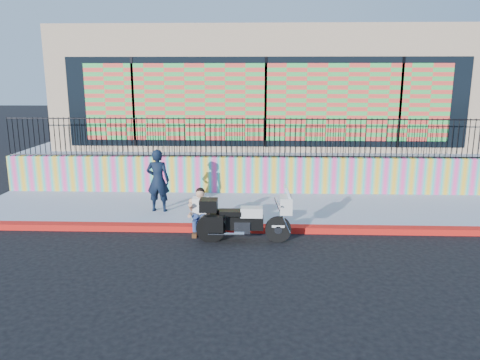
{
  "coord_description": "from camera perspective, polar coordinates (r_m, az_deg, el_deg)",
  "views": [
    {
      "loc": [
        -0.25,
        -10.77,
        3.74
      ],
      "look_at": [
        -0.7,
        1.2,
        1.0
      ],
      "focal_mm": 35.0,
      "sensor_mm": 36.0,
      "label": 1
    }
  ],
  "objects": [
    {
      "name": "seated_man",
      "position": [
        11.2,
        -4.9,
        -4.28
      ],
      "size": [
        0.54,
        0.71,
        1.06
      ],
      "color": "navy",
      "rests_on": "ground"
    },
    {
      "name": "storefront_building",
      "position": [
        18.91,
        2.95,
        11.35
      ],
      "size": [
        14.0,
        8.06,
        4.0
      ],
      "color": "tan",
      "rests_on": "elevated_platform"
    },
    {
      "name": "elevated_platform",
      "position": [
        19.38,
        2.85,
        3.59
      ],
      "size": [
        16.0,
        10.0,
        1.25
      ],
      "primitive_type": "cube",
      "color": "#9199AE",
      "rests_on": "ground"
    },
    {
      "name": "police_motorcycle",
      "position": [
        10.58,
        0.32,
        -4.67
      ],
      "size": [
        2.12,
        0.7,
        1.32
      ],
      "color": "black",
      "rests_on": "ground"
    },
    {
      "name": "police_officer",
      "position": [
        12.52,
        -9.97,
        -0.05
      ],
      "size": [
        0.63,
        0.44,
        1.67
      ],
      "primitive_type": "imported",
      "rotation": [
        0.0,
        0.0,
        3.07
      ],
      "color": "black",
      "rests_on": "sidewalk"
    },
    {
      "name": "red_curb",
      "position": [
        11.38,
        3.31,
        -5.95
      ],
      "size": [
        16.0,
        0.3,
        0.15
      ],
      "primitive_type": "cube",
      "color": "red",
      "rests_on": "ground"
    },
    {
      "name": "ground",
      "position": [
        11.41,
        3.3,
        -6.3
      ],
      "size": [
        90.0,
        90.0,
        0.0
      ],
      "primitive_type": "plane",
      "color": "black",
      "rests_on": "ground"
    },
    {
      "name": "sidewalk",
      "position": [
        12.95,
        3.17,
        -3.59
      ],
      "size": [
        16.0,
        3.0,
        0.15
      ],
      "primitive_type": "cube",
      "color": "#9199AE",
      "rests_on": "ground"
    },
    {
      "name": "mural_wall",
      "position": [
        14.35,
        3.09,
        0.61
      ],
      "size": [
        16.0,
        0.2,
        1.1
      ],
      "primitive_type": "cube",
      "color": "#FD4297",
      "rests_on": "sidewalk"
    },
    {
      "name": "metal_fence",
      "position": [
        14.15,
        3.15,
        5.17
      ],
      "size": [
        15.8,
        0.04,
        1.2
      ],
      "primitive_type": null,
      "color": "black",
      "rests_on": "mural_wall"
    }
  ]
}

